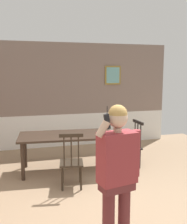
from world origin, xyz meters
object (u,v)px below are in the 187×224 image
object	(u,v)px
dining_table	(67,138)
person_figure	(118,168)
chair_near_window	(71,162)
chair_by_doorway	(131,145)

from	to	relation	value
dining_table	person_figure	distance (m)	2.60
dining_table	person_figure	bearing A→B (deg)	-87.37
chair_near_window	person_figure	xyz separation A→B (m)	(0.19, -1.75, 0.50)
dining_table	person_figure	size ratio (longest dim) A/B	1.19
chair_near_window	chair_by_doorway	world-z (taller)	chair_near_window
chair_near_window	chair_by_doorway	xyz separation A→B (m)	(1.44, 0.72, -0.01)
dining_table	chair_near_window	xyz separation A→B (m)	(-0.08, -0.83, -0.21)
person_figure	chair_by_doorway	bearing A→B (deg)	-128.04
chair_near_window	dining_table	bearing A→B (deg)	95.00
dining_table	chair_by_doorway	bearing A→B (deg)	-4.77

